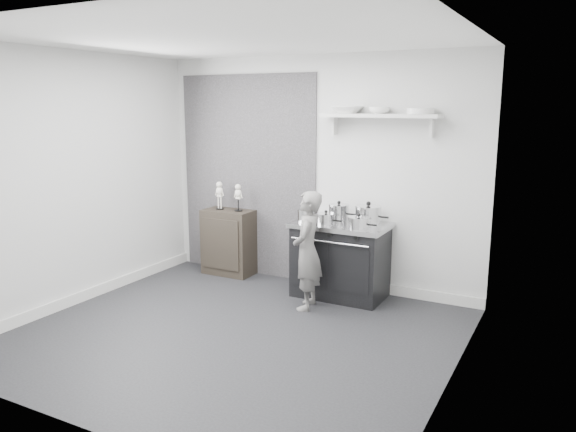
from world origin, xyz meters
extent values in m
plane|color=black|center=(0.00, 0.00, 0.00)|extent=(4.00, 4.00, 0.00)
cube|color=beige|center=(0.00, 1.80, 1.35)|extent=(4.00, 0.02, 2.70)
cube|color=beige|center=(0.00, -1.80, 1.35)|extent=(4.00, 0.02, 2.70)
cube|color=beige|center=(-2.00, 0.00, 1.35)|extent=(0.02, 3.60, 2.70)
cube|color=beige|center=(2.00, 0.00, 1.35)|extent=(0.02, 3.60, 2.70)
cube|color=silver|center=(0.00, 0.00, 2.70)|extent=(4.00, 3.60, 0.02)
cube|color=black|center=(-0.95, 1.79, 1.25)|extent=(1.90, 0.02, 2.50)
cube|color=silver|center=(1.00, 1.78, 0.06)|extent=(2.00, 0.03, 0.12)
cube|color=silver|center=(-1.98, 0.00, 0.06)|extent=(0.03, 3.60, 0.12)
cube|color=silver|center=(0.80, 1.67, 2.02)|extent=(1.30, 0.26, 0.04)
cube|color=silver|center=(0.25, 1.74, 1.90)|extent=(0.03, 0.12, 0.20)
cube|color=silver|center=(1.35, 1.74, 1.90)|extent=(0.03, 0.12, 0.20)
cube|color=black|center=(0.46, 1.48, 0.40)|extent=(0.99, 0.60, 0.80)
cube|color=silver|center=(0.46, 1.48, 0.82)|extent=(1.05, 0.64, 0.05)
cube|color=black|center=(0.22, 1.18, 0.42)|extent=(0.42, 0.02, 0.52)
cube|color=black|center=(0.70, 1.18, 0.42)|extent=(0.42, 0.02, 0.52)
cylinder|color=silver|center=(0.46, 1.15, 0.70)|extent=(0.90, 0.02, 0.02)
cylinder|color=black|center=(0.16, 1.17, 0.78)|extent=(0.04, 0.03, 0.04)
cylinder|color=black|center=(0.46, 1.17, 0.78)|extent=(0.04, 0.03, 0.04)
cylinder|color=black|center=(0.76, 1.17, 0.78)|extent=(0.04, 0.03, 0.04)
cube|color=black|center=(-1.13, 1.61, 0.41)|extent=(0.64, 0.37, 0.83)
imported|color=slate|center=(0.30, 0.95, 0.63)|extent=(0.40, 0.52, 1.26)
cylinder|color=silver|center=(0.11, 1.36, 0.91)|extent=(0.23, 0.23, 0.13)
cylinder|color=silver|center=(0.11, 1.36, 0.98)|extent=(0.24, 0.24, 0.01)
sphere|color=black|center=(0.11, 1.36, 1.01)|extent=(0.04, 0.04, 0.04)
cylinder|color=black|center=(0.26, 1.36, 0.91)|extent=(0.10, 0.02, 0.02)
cylinder|color=silver|center=(0.38, 1.59, 0.93)|extent=(0.22, 0.22, 0.17)
cylinder|color=silver|center=(0.38, 1.59, 1.02)|extent=(0.23, 0.23, 0.02)
sphere|color=black|center=(0.38, 1.59, 1.05)|extent=(0.04, 0.04, 0.04)
cylinder|color=black|center=(0.53, 1.59, 0.93)|extent=(0.10, 0.02, 0.02)
cylinder|color=silver|center=(0.74, 1.56, 0.94)|extent=(0.28, 0.28, 0.19)
cylinder|color=silver|center=(0.74, 1.56, 1.04)|extent=(0.29, 0.29, 0.02)
sphere|color=black|center=(0.74, 1.56, 1.07)|extent=(0.05, 0.05, 0.05)
cylinder|color=black|center=(0.93, 1.56, 0.94)|extent=(0.10, 0.02, 0.02)
cylinder|color=silver|center=(0.74, 1.29, 0.90)|extent=(0.22, 0.22, 0.11)
cylinder|color=silver|center=(0.74, 1.29, 0.97)|extent=(0.22, 0.22, 0.01)
sphere|color=black|center=(0.74, 1.29, 0.99)|extent=(0.04, 0.04, 0.04)
cylinder|color=black|center=(0.89, 1.29, 0.90)|extent=(0.10, 0.02, 0.02)
cylinder|color=silver|center=(0.34, 1.32, 0.90)|extent=(0.20, 0.20, 0.11)
cylinder|color=silver|center=(0.34, 1.32, 0.96)|extent=(0.20, 0.20, 0.01)
sphere|color=black|center=(0.34, 1.32, 0.99)|extent=(0.04, 0.04, 0.04)
cylinder|color=black|center=(0.48, 1.32, 0.90)|extent=(0.10, 0.02, 0.02)
imported|color=white|center=(0.43, 1.67, 2.08)|extent=(0.33, 0.33, 0.08)
imported|color=white|center=(0.80, 1.67, 2.08)|extent=(0.23, 0.23, 0.07)
cylinder|color=silver|center=(1.24, 1.67, 2.07)|extent=(0.29, 0.29, 0.06)
camera|label=1|loc=(2.79, -4.18, 2.15)|focal=35.00mm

